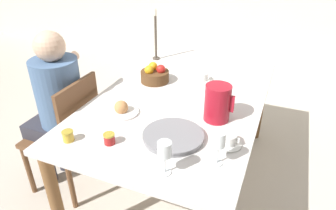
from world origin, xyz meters
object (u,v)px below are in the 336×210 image
(chair_person_side, at_px, (69,134))
(fruit_bowl, at_px, (155,75))
(person_seated, at_px, (57,101))
(jam_jar_amber, at_px, (68,135))
(serving_tray, at_px, (173,136))
(wine_glass_juice, at_px, (164,151))
(candlestick_tall, at_px, (156,40))
(wine_glass_water, at_px, (219,141))
(teacup_near_person, at_px, (228,140))
(jam_jar_red, at_px, (109,138))
(teacup_across, at_px, (202,77))
(bread_plate, at_px, (121,110))
(red_pitcher, at_px, (217,103))

(chair_person_side, distance_m, fruit_bowl, 0.72)
(person_seated, height_order, jam_jar_amber, person_seated)
(fruit_bowl, bearing_deg, serving_tray, -57.66)
(wine_glass_juice, distance_m, candlestick_tall, 1.40)
(person_seated, relative_size, wine_glass_water, 6.82)
(teacup_near_person, xyz_separation_m, fruit_bowl, (-0.65, 0.54, 0.03))
(jam_jar_amber, distance_m, jam_jar_red, 0.21)
(jam_jar_red, relative_size, fruit_bowl, 0.29)
(chair_person_side, height_order, teacup_across, chair_person_side)
(jam_jar_red, bearing_deg, teacup_across, 76.95)
(person_seated, bearing_deg, wine_glass_water, -103.43)
(bread_plate, distance_m, fruit_bowl, 0.48)
(teacup_across, xyz_separation_m, jam_jar_amber, (-0.41, -0.96, 0.01))
(fruit_bowl, bearing_deg, teacup_across, 24.52)
(wine_glass_water, relative_size, fruit_bowl, 0.86)
(serving_tray, relative_size, bread_plate, 1.56)
(wine_glass_juice, relative_size, candlestick_tall, 0.40)
(bread_plate, relative_size, jam_jar_amber, 3.49)
(jam_jar_amber, xyz_separation_m, fruit_bowl, (0.11, 0.82, 0.02))
(person_seated, height_order, fruit_bowl, person_seated)
(red_pitcher, height_order, jam_jar_red, red_pitcher)
(chair_person_side, distance_m, teacup_near_person, 1.14)
(serving_tray, height_order, jam_jar_amber, jam_jar_amber)
(chair_person_side, relative_size, wine_glass_juice, 5.33)
(teacup_near_person, distance_m, fruit_bowl, 0.84)
(teacup_across, distance_m, jam_jar_amber, 1.04)
(chair_person_side, height_order, jam_jar_red, chair_person_side)
(red_pitcher, bearing_deg, serving_tray, -119.83)
(jam_jar_red, bearing_deg, wine_glass_water, 6.10)
(fruit_bowl, bearing_deg, jam_jar_amber, -97.40)
(chair_person_side, distance_m, wine_glass_water, 1.17)
(chair_person_side, xyz_separation_m, wine_glass_juice, (0.88, -0.39, 0.40))
(teacup_across, bearing_deg, wine_glass_water, -68.82)
(serving_tray, relative_size, fruit_bowl, 1.57)
(wine_glass_juice, xyz_separation_m, fruit_bowl, (-0.44, 0.85, -0.07))
(wine_glass_water, height_order, wine_glass_juice, wine_glass_water)
(person_seated, height_order, wine_glass_water, person_seated)
(bread_plate, distance_m, jam_jar_amber, 0.36)
(jam_jar_amber, xyz_separation_m, jam_jar_red, (0.20, 0.06, 0.00))
(teacup_near_person, height_order, jam_jar_amber, teacup_near_person)
(chair_person_side, xyz_separation_m, wine_glass_water, (1.08, -0.24, 0.40))
(teacup_across, distance_m, serving_tray, 0.74)
(candlestick_tall, bearing_deg, bread_plate, -78.46)
(serving_tray, xyz_separation_m, jam_jar_red, (-0.28, -0.16, 0.02))
(fruit_bowl, xyz_separation_m, candlestick_tall, (-0.18, 0.41, 0.12))
(wine_glass_juice, bearing_deg, candlestick_tall, 116.03)
(teacup_near_person, relative_size, jam_jar_amber, 2.44)
(teacup_near_person, xyz_separation_m, bread_plate, (-0.64, 0.06, -0.00))
(wine_glass_water, distance_m, wine_glass_juice, 0.24)
(serving_tray, xyz_separation_m, jam_jar_amber, (-0.48, -0.22, 0.02))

